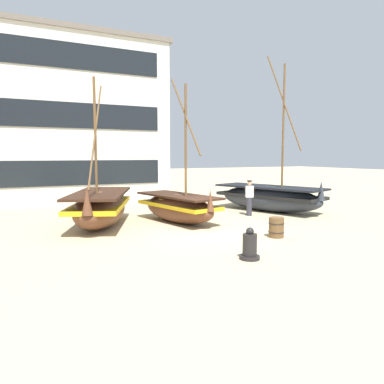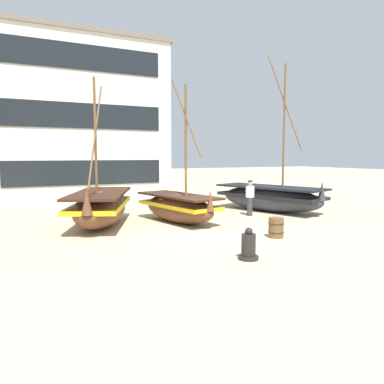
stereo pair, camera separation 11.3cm
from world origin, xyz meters
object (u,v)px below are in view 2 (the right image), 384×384
Objects in this scene: fishing_boat_centre_large at (270,197)px; capstan_winch at (248,247)px; harbor_building_main at (77,121)px; fisherman_by_hull at (250,198)px; wooden_barrel at (276,228)px; fishing_boat_far_right at (100,207)px; fishing_boat_near_left at (179,207)px.

fishing_boat_centre_large reaches higher than capstan_winch.
harbor_building_main reaches higher than fishing_boat_centre_large.
capstan_winch is at bearing -124.86° from fisherman_by_hull.
wooden_barrel is (-1.81, -4.23, -0.48)m from fisherman_by_hull.
wooden_barrel is (5.09, -4.76, -0.42)m from fishing_boat_far_right.
harbor_building_main is at bearing 102.17° from fishing_boat_near_left.
fishing_boat_centre_large is 1.92m from fisherman_by_hull.
harbor_building_main reaches higher than wooden_barrel.
harbor_building_main reaches higher than capstan_winch.
harbor_building_main is at bearing 118.76° from fisherman_by_hull.
harbor_building_main reaches higher than fisherman_by_hull.
wooden_barrel is at bearing -65.40° from fishing_boat_near_left.
fisherman_by_hull is at bearing 1.30° from fishing_boat_near_left.
fishing_boat_near_left is at bearing 85.14° from capstan_winch.
fishing_boat_far_right is (-3.19, 0.62, 0.10)m from fishing_boat_near_left.
fishing_boat_near_left is at bearing 114.60° from wooden_barrel.
fishing_boat_centre_large is 13.84m from harbor_building_main.
fishing_boat_near_left is 0.78× the size of fishing_boat_centre_large.
fishing_boat_far_right is at bearing -94.08° from harbor_building_main.
fisherman_by_hull is at bearing -61.24° from harbor_building_main.
fishing_boat_far_right reaches higher than capstan_winch.
fishing_boat_near_left is at bearing -171.50° from fishing_boat_centre_large.
fisherman_by_hull is at bearing 55.14° from capstan_winch.
fishing_boat_centre_large is at bearing 22.51° from fisherman_by_hull.
capstan_winch is 0.08× the size of harbor_building_main.
wooden_barrel is at bearing -113.21° from fisherman_by_hull.
capstan_winch is at bearing -83.63° from harbor_building_main.
fishing_boat_far_right is 7.12m from capstan_winch.
fishing_boat_near_left is 6.80× the size of capstan_winch.
fishing_boat_centre_large is 9.06m from capstan_winch.
fisherman_by_hull is (6.90, -0.53, 0.06)m from fishing_boat_far_right.
fisherman_by_hull is 13.47m from harbor_building_main.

